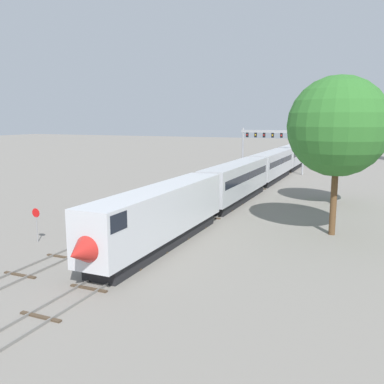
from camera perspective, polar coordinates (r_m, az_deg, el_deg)
name	(u,v)px	position (r m, az deg, el deg)	size (l,w,h in m)	color
ground_plane	(117,255)	(32.21, -10.29, -8.54)	(400.00, 400.00, 0.00)	gray
track_main	(290,169)	(87.22, 13.29, 3.05)	(2.60, 200.00, 0.16)	slate
track_near	(234,181)	(69.23, 5.82, 1.53)	(2.60, 160.00, 0.16)	slate
passenger_train	(294,155)	(91.02, 13.82, 4.92)	(3.04, 140.86, 4.80)	silver
signal_gantry	(272,140)	(80.23, 10.96, 6.99)	(12.10, 0.49, 8.46)	#999BA0
stop_sign	(36,220)	(36.86, -20.53, -3.64)	(0.76, 0.08, 2.88)	gray
trackside_tree_left	(337,143)	(52.60, 19.28, 6.32)	(7.84, 7.84, 11.25)	brown
trackside_tree_mid	(338,127)	(37.95, 19.35, 8.45)	(8.58, 8.58, 13.82)	brown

